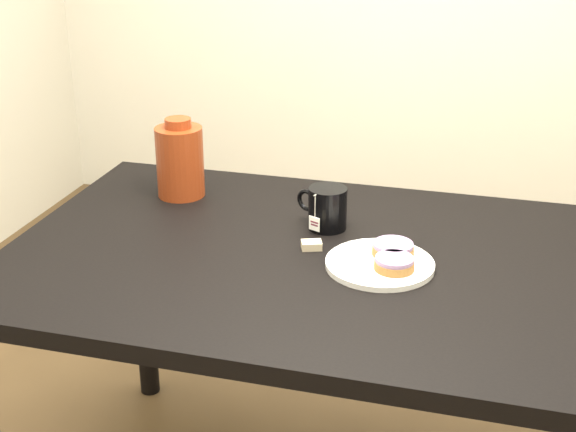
{
  "coord_description": "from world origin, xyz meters",
  "views": [
    {
      "loc": [
        0.35,
        -1.56,
        1.53
      ],
      "look_at": [
        -0.09,
        0.05,
        0.81
      ],
      "focal_mm": 50.0,
      "sensor_mm": 36.0,
      "label": 1
    }
  ],
  "objects_px": {
    "mug": "(327,208)",
    "bagel_back": "(393,249)",
    "bagel_front": "(394,263)",
    "table": "(321,288)",
    "plate": "(380,263)",
    "teabag_pouch": "(312,245)",
    "bagel_package": "(180,160)"
  },
  "relations": [
    {
      "from": "plate",
      "to": "teabag_pouch",
      "type": "bearing_deg",
      "value": 163.17
    },
    {
      "from": "table",
      "to": "bagel_back",
      "type": "height_order",
      "value": "bagel_back"
    },
    {
      "from": "bagel_package",
      "to": "teabag_pouch",
      "type": "bearing_deg",
      "value": -29.33
    },
    {
      "from": "mug",
      "to": "bagel_front",
      "type": "bearing_deg",
      "value": -22.82
    },
    {
      "from": "table",
      "to": "teabag_pouch",
      "type": "distance_m",
      "value": 0.1
    },
    {
      "from": "bagel_front",
      "to": "bagel_package",
      "type": "distance_m",
      "value": 0.68
    },
    {
      "from": "table",
      "to": "plate",
      "type": "height_order",
      "value": "plate"
    },
    {
      "from": "table",
      "to": "plate",
      "type": "distance_m",
      "value": 0.17
    },
    {
      "from": "bagel_back",
      "to": "bagel_front",
      "type": "xyz_separation_m",
      "value": [
        0.01,
        -0.07,
        -0.0
      ]
    },
    {
      "from": "bagel_front",
      "to": "mug",
      "type": "distance_m",
      "value": 0.27
    },
    {
      "from": "bagel_package",
      "to": "table",
      "type": "bearing_deg",
      "value": -30.03
    },
    {
      "from": "mug",
      "to": "bagel_back",
      "type": "bearing_deg",
      "value": -12.61
    },
    {
      "from": "bagel_back",
      "to": "bagel_package",
      "type": "bearing_deg",
      "value": 158.32
    },
    {
      "from": "table",
      "to": "plate",
      "type": "xyz_separation_m",
      "value": [
        0.13,
        -0.03,
        0.09
      ]
    },
    {
      "from": "table",
      "to": "bagel_package",
      "type": "relative_size",
      "value": 6.77
    },
    {
      "from": "plate",
      "to": "bagel_package",
      "type": "bearing_deg",
      "value": 154.0
    },
    {
      "from": "bagel_front",
      "to": "mug",
      "type": "bearing_deg",
      "value": 133.86
    },
    {
      "from": "plate",
      "to": "bagel_back",
      "type": "xyz_separation_m",
      "value": [
        0.02,
        0.04,
        0.02
      ]
    },
    {
      "from": "bagel_front",
      "to": "plate",
      "type": "bearing_deg",
      "value": 142.14
    },
    {
      "from": "plate",
      "to": "table",
      "type": "bearing_deg",
      "value": 168.82
    },
    {
      "from": "table",
      "to": "bagel_front",
      "type": "xyz_separation_m",
      "value": [
        0.17,
        -0.05,
        0.11
      ]
    },
    {
      "from": "table",
      "to": "bagel_package",
      "type": "distance_m",
      "value": 0.53
    },
    {
      "from": "bagel_front",
      "to": "teabag_pouch",
      "type": "distance_m",
      "value": 0.21
    },
    {
      "from": "bagel_back",
      "to": "mug",
      "type": "xyz_separation_m",
      "value": [
        -0.18,
        0.13,
        0.03
      ]
    },
    {
      "from": "table",
      "to": "teabag_pouch",
      "type": "relative_size",
      "value": 31.11
    },
    {
      "from": "plate",
      "to": "bagel_back",
      "type": "bearing_deg",
      "value": 63.7
    },
    {
      "from": "bagel_front",
      "to": "teabag_pouch",
      "type": "relative_size",
      "value": 2.5
    },
    {
      "from": "bagel_back",
      "to": "teabag_pouch",
      "type": "distance_m",
      "value": 0.18
    },
    {
      "from": "teabag_pouch",
      "to": "bagel_back",
      "type": "bearing_deg",
      "value": -1.94
    },
    {
      "from": "table",
      "to": "teabag_pouch",
      "type": "height_order",
      "value": "teabag_pouch"
    },
    {
      "from": "table",
      "to": "teabag_pouch",
      "type": "xyz_separation_m",
      "value": [
        -0.03,
        0.02,
        0.09
      ]
    },
    {
      "from": "table",
      "to": "bagel_front",
      "type": "bearing_deg",
      "value": -17.46
    }
  ]
}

